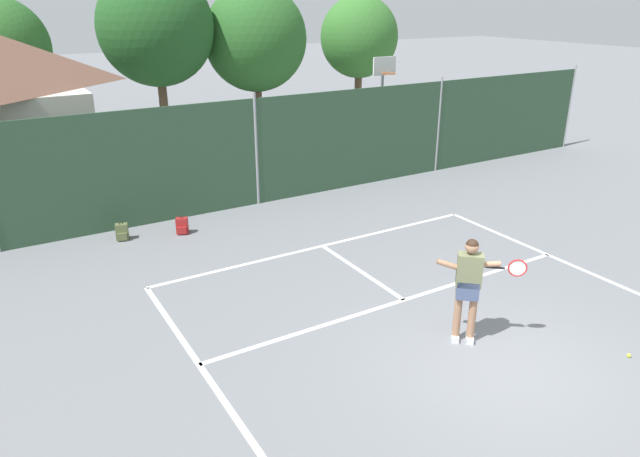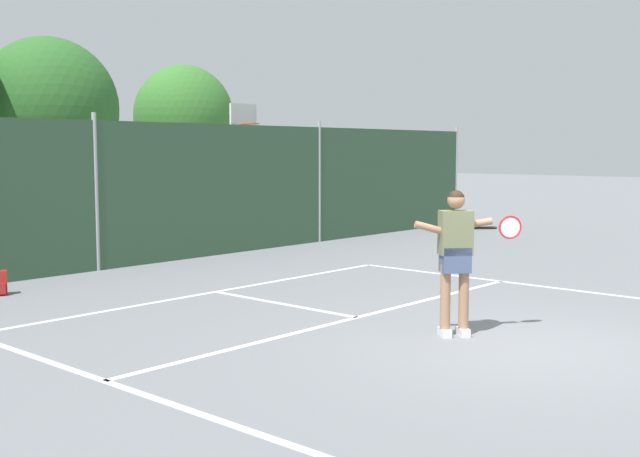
% 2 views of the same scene
% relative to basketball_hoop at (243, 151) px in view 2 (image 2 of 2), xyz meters
% --- Properties ---
extents(ground_plane, '(120.00, 120.00, 0.00)m').
position_rel_basketball_hoop_xyz_m(ground_plane, '(-5.68, -10.97, -2.31)').
color(ground_plane, slate).
extents(court_markings, '(8.30, 11.10, 0.01)m').
position_rel_basketball_hoop_xyz_m(court_markings, '(-5.68, -10.32, -2.31)').
color(court_markings, white).
rests_on(court_markings, ground).
extents(chainlink_fence, '(26.09, 0.09, 3.07)m').
position_rel_basketball_hoop_xyz_m(chainlink_fence, '(-5.68, -1.97, -0.85)').
color(chainlink_fence, '#2D4C33').
rests_on(chainlink_fence, ground).
extents(basketball_hoop, '(0.90, 0.67, 3.55)m').
position_rel_basketball_hoop_xyz_m(basketball_hoop, '(0.00, 0.00, 0.00)').
color(basketball_hoop, '#9E9EA3').
rests_on(basketball_hoop, ground).
extents(tennis_player, '(1.19, 0.91, 1.85)m').
position_rel_basketball_hoop_xyz_m(tennis_player, '(-5.71, -10.11, -1.20)').
color(tennis_player, silver).
rests_on(tennis_player, ground).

